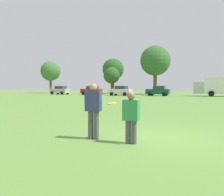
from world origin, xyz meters
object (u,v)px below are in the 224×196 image
Objects in this scene: parked_car_center at (120,91)px; parked_car_mid_right at (158,91)px; player_defender at (131,115)px; parked_car_mid_left at (92,90)px; box_truck at (222,86)px; traffic_cone at (135,109)px; player_thrower at (93,108)px; parked_car_near_left at (60,90)px; frisbee at (112,103)px.

parked_car_mid_right is at bearing 13.52° from parked_car_center.
player_defender is 0.34× the size of parked_car_mid_left.
traffic_cone is at bearing -104.71° from box_truck.
parked_car_mid_left is (-18.29, 35.08, 0.10)m from player_defender.
parked_car_center is (-10.34, 33.44, -0.06)m from player_thrower.
parked_car_near_left is 31.80m from box_truck.
parked_car_mid_right is (-4.84, 35.18, 0.10)m from player_defender.
player_thrower is 0.60m from frisbee.
parked_car_near_left is at bearing 177.82° from parked_car_mid_left.
parked_car_near_left is 7.75m from parked_car_mid_left.
player_thrower is 3.62× the size of traffic_cone.
parked_car_mid_left is 24.07m from box_truck.
player_thrower reaches higher than frisbee.
traffic_cone is at bearing -83.85° from parked_car_mid_right.
frisbee is 0.06× the size of parked_car_near_left.
player_thrower is 0.20× the size of box_truck.
parked_car_near_left reaches higher than player_thrower.
parked_car_near_left is 21.20m from parked_car_mid_right.
player_defender is at bearing -99.00° from box_truck.
parked_car_center is at bearing -7.19° from parked_car_near_left.
frisbee is 7.22m from traffic_cone.
traffic_cone is 0.11× the size of parked_car_center.
parked_car_near_left is 1.00× the size of parked_car_mid_left.
box_truck is (7.59, 28.89, 1.52)m from traffic_cone.
parked_car_center is (6.70, -1.53, 0.00)m from parked_car_mid_left.
parked_car_near_left and parked_car_mid_right have the same top height.
parked_car_mid_left is at bearing 120.69° from traffic_cone.
parked_car_near_left reaches higher than player_defender.
box_truck reaches higher than parked_car_center.
parked_car_near_left is at bearing 125.84° from frisbee.
parked_car_mid_left is (-17.59, 34.78, -0.20)m from frisbee.
player_thrower is 1.17× the size of player_defender.
box_truck is at bearing 1.60° from parked_car_near_left.
traffic_cone is (-1.84, 7.37, -0.60)m from player_defender.
player_thrower is 38.89m from parked_car_mid_left.
parked_car_mid_left reaches higher than frisbee.
traffic_cone is at bearing 104.05° from player_defender.
parked_car_mid_left and parked_car_mid_right have the same top height.
parked_car_center is (-10.89, 33.25, -0.20)m from frisbee.
traffic_cone is 27.95m from parked_car_center.
parked_car_center is at bearing -171.12° from box_truck.
player_defender reaches higher than traffic_cone.
parked_car_near_left is at bearing 172.81° from parked_car_center.
box_truck is (5.74, 36.26, 0.93)m from player_defender.
parked_car_mid_left is 1.00× the size of parked_car_center.
parked_car_center is 0.50× the size of box_truck.
parked_car_mid_left is at bearing -179.59° from parked_car_mid_right.
traffic_cone is 27.97m from parked_car_mid_right.
parked_car_mid_right is at bearing 95.85° from player_thrower.
parked_car_mid_right reaches higher than player_defender.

